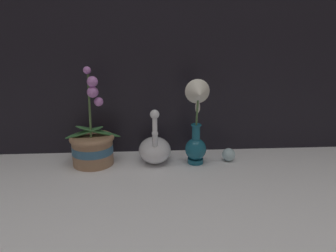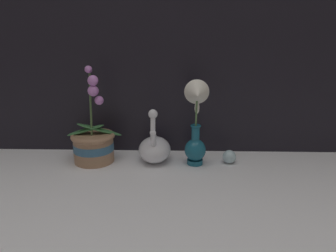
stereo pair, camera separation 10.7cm
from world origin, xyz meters
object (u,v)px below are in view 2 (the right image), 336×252
blue_vase (196,126)px  glass_sphere (229,157)px  orchid_potted_plant (94,143)px  swan_figurine (155,148)px

blue_vase → glass_sphere: blue_vase is taller
orchid_potted_plant → swan_figurine: (0.23, 0.01, -0.02)m
orchid_potted_plant → swan_figurine: size_ratio=1.66×
orchid_potted_plant → blue_vase: size_ratio=1.14×
blue_vase → glass_sphere: 0.19m
orchid_potted_plant → blue_vase: orchid_potted_plant is taller
swan_figurine → blue_vase: 0.19m
orchid_potted_plant → swan_figurine: 0.23m
orchid_potted_plant → glass_sphere: 0.52m
blue_vase → swan_figurine: bearing=165.2°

